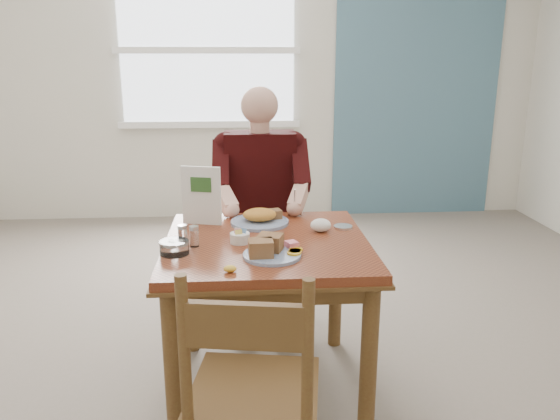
{
  "coord_description": "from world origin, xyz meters",
  "views": [
    {
      "loc": [
        -0.11,
        -2.31,
        1.54
      ],
      "look_at": [
        0.06,
        0.0,
        0.89
      ],
      "focal_mm": 35.0,
      "sensor_mm": 36.0,
      "label": 1
    }
  ],
  "objects": [
    {
      "name": "metal_dish",
      "position": [
        0.37,
        0.15,
        0.76
      ],
      "size": [
        0.11,
        0.11,
        0.01
      ],
      "primitive_type": "cylinder",
      "rotation": [
        0.0,
        0.0,
        -0.25
      ],
      "color": "silver",
      "rests_on": "table"
    },
    {
      "name": "napkin",
      "position": [
        0.26,
        0.11,
        0.78
      ],
      "size": [
        0.12,
        0.11,
        0.06
      ],
      "primitive_type": "ellipsoid",
      "rotation": [
        0.0,
        0.0,
        -0.34
      ],
      "color": "white",
      "rests_on": "table"
    },
    {
      "name": "chair_near",
      "position": [
        -0.08,
        -0.77,
        0.48
      ],
      "size": [
        0.48,
        0.48,
        0.95
      ],
      "color": "brown",
      "rests_on": "ground"
    },
    {
      "name": "table",
      "position": [
        0.0,
        0.0,
        0.64
      ],
      "size": [
        0.92,
        0.92,
        0.75
      ],
      "color": "brown",
      "rests_on": "ground"
    },
    {
      "name": "diner",
      "position": [
        0.0,
        0.71,
        0.81
      ],
      "size": [
        0.53,
        0.56,
        1.39
      ],
      "color": "gray",
      "rests_on": "chair_far"
    },
    {
      "name": "far_plate",
      "position": [
        -0.02,
        0.26,
        0.78
      ],
      "size": [
        0.35,
        0.35,
        0.08
      ],
      "color": "white",
      "rests_on": "table"
    },
    {
      "name": "shakers",
      "position": [
        -0.34,
        -0.05,
        0.8
      ],
      "size": [
        0.1,
        0.07,
        0.09
      ],
      "color": "white",
      "rests_on": "table"
    },
    {
      "name": "menu",
      "position": [
        -0.3,
        0.27,
        0.89
      ],
      "size": [
        0.19,
        0.06,
        0.29
      ],
      "color": "white",
      "rests_on": "table"
    },
    {
      "name": "creamer",
      "position": [
        -0.39,
        -0.15,
        0.78
      ],
      "size": [
        0.16,
        0.16,
        0.06
      ],
      "color": "white",
      "rests_on": "table"
    },
    {
      "name": "window",
      "position": [
        -0.4,
        2.97,
        1.6
      ],
      "size": [
        1.72,
        0.04,
        1.42
      ],
      "color": "white",
      "rests_on": "wall_back"
    },
    {
      "name": "chair_far",
      "position": [
        0.0,
        0.8,
        0.48
      ],
      "size": [
        0.42,
        0.42,
        0.95
      ],
      "color": "brown",
      "rests_on": "ground"
    },
    {
      "name": "wall_back",
      "position": [
        0.0,
        3.0,
        1.4
      ],
      "size": [
        5.5,
        0.0,
        5.5
      ],
      "primitive_type": "plane",
      "rotation": [
        1.57,
        0.0,
        0.0
      ],
      "color": "beige",
      "rests_on": "ground"
    },
    {
      "name": "near_plate",
      "position": [
        0.0,
        -0.2,
        0.78
      ],
      "size": [
        0.27,
        0.26,
        0.08
      ],
      "color": "white",
      "rests_on": "table"
    },
    {
      "name": "floor",
      "position": [
        0.0,
        0.0,
        0.0
      ],
      "size": [
        6.0,
        6.0,
        0.0
      ],
      "primitive_type": "plane",
      "color": "#6D6558",
      "rests_on": "ground"
    },
    {
      "name": "accent_panel",
      "position": [
        1.6,
        2.98,
        1.4
      ],
      "size": [
        1.6,
        0.02,
        2.8
      ],
      "primitive_type": "cube",
      "color": "#446B7F",
      "rests_on": "ground"
    },
    {
      "name": "lemon_wedge",
      "position": [
        -0.16,
        -0.37,
        0.76
      ],
      "size": [
        0.06,
        0.05,
        0.03
      ],
      "primitive_type": "ellipsoid",
      "rotation": [
        0.0,
        0.0,
        0.35
      ],
      "color": "yellow",
      "rests_on": "table"
    },
    {
      "name": "caddy",
      "position": [
        -0.12,
        -0.03,
        0.77
      ],
      "size": [
        0.11,
        0.11,
        0.06
      ],
      "color": "white",
      "rests_on": "table"
    }
  ]
}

